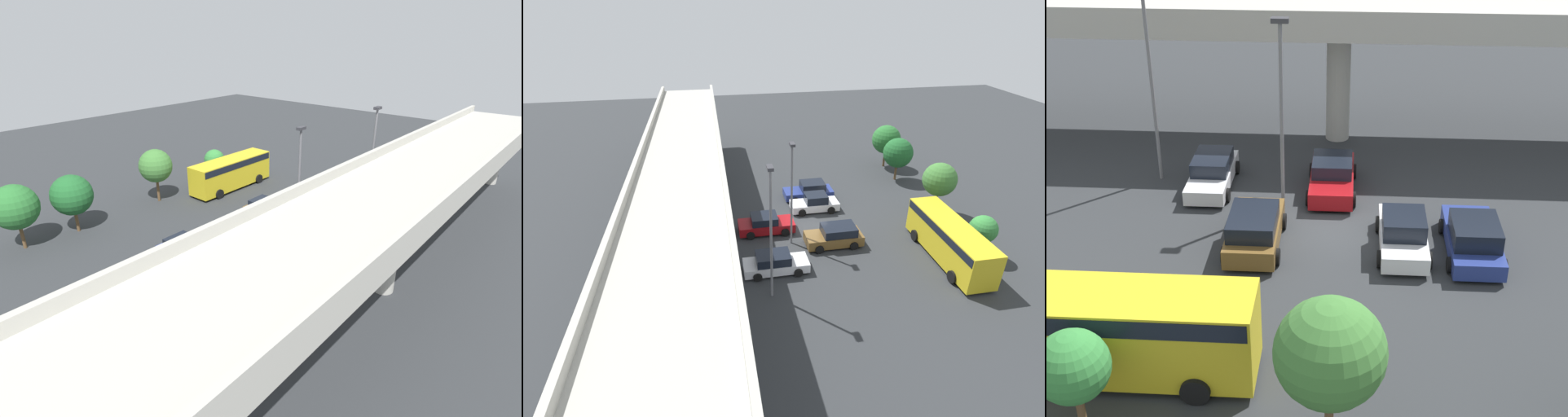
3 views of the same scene
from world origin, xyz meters
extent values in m
plane|color=#2D3033|center=(0.00, 0.00, 0.00)|extent=(104.75, 104.75, 0.00)
cube|color=#ADAAA0|center=(0.00, 9.97, 6.42)|extent=(48.88, 6.17, 0.90)
cube|color=#ADAAA0|center=(0.00, 7.03, 7.15)|extent=(48.88, 0.30, 0.55)
cylinder|color=#ADAAA0|center=(0.00, 9.97, 2.99)|extent=(1.23, 1.23, 5.97)
cube|color=silver|center=(-5.60, 3.85, 0.50)|extent=(1.77, 4.62, 0.65)
cube|color=black|center=(-5.60, 4.06, 1.16)|extent=(1.63, 2.40, 0.66)
cylinder|color=black|center=(-4.69, 2.42, 0.32)|extent=(0.22, 0.63, 0.63)
cylinder|color=black|center=(-6.51, 2.42, 0.32)|extent=(0.22, 0.63, 0.63)
cylinder|color=black|center=(-4.69, 5.28, 0.32)|extent=(0.22, 0.63, 0.63)
cylinder|color=black|center=(-6.51, 5.28, 0.32)|extent=(0.22, 0.63, 0.63)
cube|color=brown|center=(-2.98, -1.17, 0.57)|extent=(1.98, 4.44, 0.78)
cube|color=black|center=(-2.98, -1.56, 1.30)|extent=(1.82, 2.60, 0.67)
cylinder|color=black|center=(-3.99, 0.21, 0.33)|extent=(0.22, 0.67, 0.67)
cylinder|color=black|center=(-1.97, 0.21, 0.33)|extent=(0.22, 0.67, 0.67)
cylinder|color=black|center=(-3.99, -2.55, 0.33)|extent=(0.22, 0.67, 0.67)
cylinder|color=black|center=(-1.97, -2.55, 0.33)|extent=(0.22, 0.67, 0.67)
cube|color=maroon|center=(-0.08, 3.73, 0.56)|extent=(1.93, 4.58, 0.74)
cube|color=black|center=(-0.08, 3.90, 1.25)|extent=(1.78, 2.12, 0.62)
cylinder|color=black|center=(0.91, 2.31, 0.35)|extent=(0.22, 0.69, 0.69)
cylinder|color=black|center=(-1.06, 2.31, 0.35)|extent=(0.22, 0.69, 0.69)
cylinder|color=black|center=(0.91, 5.15, 0.35)|extent=(0.22, 0.69, 0.69)
cylinder|color=black|center=(-1.06, 5.15, 0.35)|extent=(0.22, 0.69, 0.69)
cube|color=silver|center=(2.88, -1.14, 0.52)|extent=(1.80, 4.32, 0.67)
cube|color=black|center=(2.88, -1.24, 1.23)|extent=(1.66, 1.95, 0.74)
cylinder|color=black|center=(1.95, 0.20, 0.34)|extent=(0.22, 0.68, 0.68)
cylinder|color=black|center=(3.80, 0.20, 0.34)|extent=(0.22, 0.68, 0.68)
cylinder|color=black|center=(1.95, -2.47, 0.34)|extent=(0.22, 0.68, 0.68)
cylinder|color=black|center=(3.80, -2.47, 0.34)|extent=(0.22, 0.68, 0.68)
cube|color=navy|center=(5.57, -1.20, 0.50)|extent=(1.95, 4.67, 0.67)
cube|color=black|center=(5.57, -1.61, 1.21)|extent=(1.80, 2.25, 0.75)
cylinder|color=black|center=(4.57, 0.25, 0.30)|extent=(0.22, 0.61, 0.61)
cylinder|color=black|center=(6.57, 0.25, 0.30)|extent=(0.22, 0.61, 0.61)
cylinder|color=black|center=(4.57, -2.65, 0.30)|extent=(0.22, 0.61, 0.61)
cylinder|color=black|center=(6.57, -2.65, 0.30)|extent=(0.22, 0.61, 0.61)
cube|color=gold|center=(-6.35, -8.96, 1.60)|extent=(8.87, 2.29, 2.70)
cube|color=black|center=(-6.35, -8.96, 2.57)|extent=(8.70, 2.34, 0.59)
cylinder|color=black|center=(-3.60, -10.13, 0.45)|extent=(0.90, 0.29, 0.90)
cylinder|color=black|center=(-3.60, -7.79, 0.45)|extent=(0.90, 0.29, 0.90)
cylinder|color=slate|center=(-2.16, 2.04, 4.06)|extent=(0.16, 0.16, 8.11)
cube|color=#333338|center=(-2.16, 2.04, 8.21)|extent=(0.70, 0.35, 0.20)
cylinder|color=slate|center=(-8.18, 4.55, 4.47)|extent=(0.16, 0.16, 8.95)
cylinder|color=brown|center=(-6.50, -11.42, 0.73)|extent=(0.24, 0.24, 1.46)
sphere|color=#337F38|center=(-6.50, -11.42, 2.33)|extent=(2.05, 2.05, 2.05)
sphere|color=#3D7533|center=(0.34, -11.61, 3.32)|extent=(2.93, 2.93, 2.93)
camera|label=1|loc=(20.21, 17.69, 14.31)|focal=28.00mm
camera|label=2|loc=(-28.93, 7.65, 17.60)|focal=28.00mm
camera|label=3|loc=(0.66, -25.85, 15.23)|focal=50.00mm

